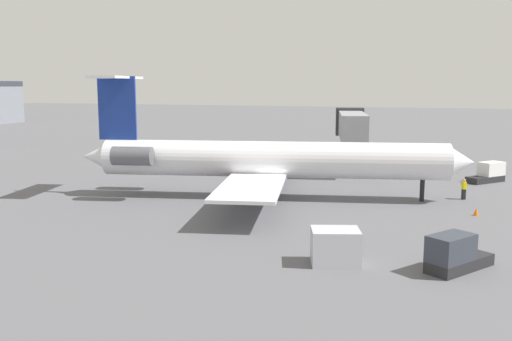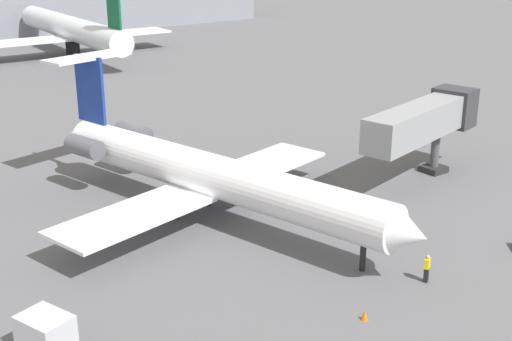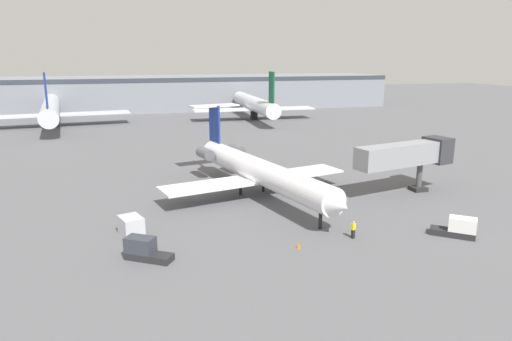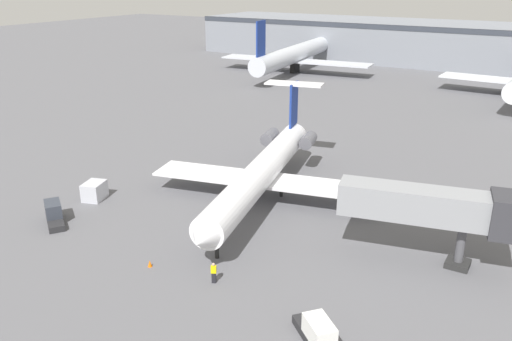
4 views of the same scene
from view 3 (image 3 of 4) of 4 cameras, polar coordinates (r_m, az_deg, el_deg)
The scene contains 11 objects.
ground_plane at distance 55.36m, azimuth -0.00°, elevation -3.50°, with size 400.00×400.00×0.10m, color #5B5B60.
regional_jet at distance 55.64m, azimuth 0.09°, elevation 0.12°, with size 23.86×31.81×9.90m.
jet_bridge at distance 59.54m, azimuth 18.43°, elevation 1.89°, with size 14.09×5.81×6.56m.
ground_crew_marshaller at distance 44.23m, azimuth 11.86°, elevation -7.11°, with size 0.47×0.41×1.69m.
baggage_tug_lead at distance 47.61m, azimuth 23.57°, elevation -6.51°, with size 3.93×3.69×1.90m.
baggage_tug_trailing at distance 40.16m, azimuth -13.57°, elevation -9.44°, with size 4.10×3.41×1.90m.
cargo_container_uld at distance 45.52m, azimuth -15.08°, elevation -6.61°, with size 2.53×2.91×1.83m.
traffic_cone_near at distance 41.53m, azimuth 5.22°, elevation -9.14°, with size 0.36×0.36×0.55m.
terminal_building at distance 153.41m, azimuth -10.82°, elevation 9.37°, with size 141.86×25.49×10.26m.
parked_airliner_west_end at distance 121.92m, azimuth -23.91°, elevation 6.94°, with size 36.73×43.39×13.39m.
parked_airliner_west_mid at distance 124.19m, azimuth -0.21°, elevation 8.15°, with size 32.52×38.55×13.10m.
Camera 3 is at (-14.78, -50.73, 16.44)m, focal length 32.58 mm.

